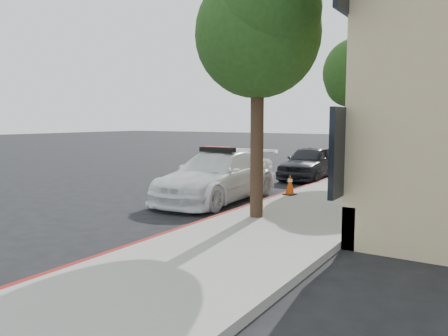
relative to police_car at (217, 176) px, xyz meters
The scene contains 11 objects.
ground 0.91m from the police_car, behind, with size 120.00×120.00×0.00m, color black.
sidewalk 10.52m from the police_car, 73.09° to the left, with size 3.20×50.00×0.15m, color gray.
curb_strip 10.18m from the police_car, 81.43° to the left, with size 0.12×50.00×0.15m, color maroon.
tree_near 4.71m from the police_car, 39.60° to the right, with size 2.92×2.82×5.62m.
tree_mid 7.34m from the police_car, 68.44° to the left, with size 2.77×2.64×5.43m.
tree_far 14.69m from the police_car, 80.36° to the left, with size 3.10×3.00×5.81m.
police_car is the anchor object (origin of this frame).
parked_car_mid 5.86m from the police_car, 83.60° to the left, with size 1.60×3.97×1.35m, color #21232A.
parked_car_far 18.35m from the police_car, 90.30° to the left, with size 1.49×4.27×1.41m, color #141432.
fire_hydrant 3.70m from the police_car, 34.42° to the left, with size 0.32×0.30×0.78m.
traffic_cone 2.18m from the police_car, 33.44° to the left, with size 0.38×0.38×0.63m.
Camera 1 is at (7.56, -10.76, 2.38)m, focal length 35.00 mm.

